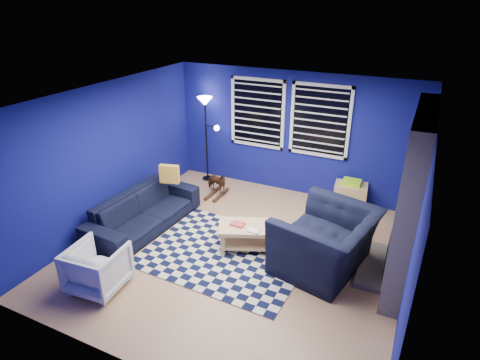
% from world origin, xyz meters
% --- Properties ---
extents(floor, '(5.00, 5.00, 0.00)m').
position_xyz_m(floor, '(0.00, 0.00, 0.00)').
color(floor, tan).
rests_on(floor, ground).
extents(ceiling, '(5.00, 5.00, 0.00)m').
position_xyz_m(ceiling, '(0.00, 0.00, 2.50)').
color(ceiling, white).
rests_on(ceiling, wall_back).
extents(wall_back, '(5.00, 0.00, 5.00)m').
position_xyz_m(wall_back, '(0.00, 2.50, 1.25)').
color(wall_back, navy).
rests_on(wall_back, floor).
extents(wall_left, '(0.00, 5.00, 5.00)m').
position_xyz_m(wall_left, '(-2.50, 0.00, 1.25)').
color(wall_left, navy).
rests_on(wall_left, floor).
extents(wall_right, '(0.00, 5.00, 5.00)m').
position_xyz_m(wall_right, '(2.50, 0.00, 1.25)').
color(wall_right, navy).
rests_on(wall_right, floor).
extents(fireplace, '(0.65, 2.00, 2.50)m').
position_xyz_m(fireplace, '(2.36, 0.50, 1.20)').
color(fireplace, gray).
rests_on(fireplace, floor).
extents(window_left, '(1.17, 0.06, 1.42)m').
position_xyz_m(window_left, '(-0.75, 2.46, 1.60)').
color(window_left, black).
rests_on(window_left, wall_back).
extents(window_right, '(1.17, 0.06, 1.42)m').
position_xyz_m(window_right, '(0.55, 2.46, 1.60)').
color(window_right, black).
rests_on(window_right, wall_back).
extents(tv, '(0.07, 1.00, 0.58)m').
position_xyz_m(tv, '(2.45, 2.00, 1.40)').
color(tv, black).
rests_on(tv, wall_right).
extents(rug, '(2.58, 2.09, 0.02)m').
position_xyz_m(rug, '(-0.14, -0.14, 0.01)').
color(rug, black).
rests_on(rug, floor).
extents(sofa, '(2.27, 1.00, 0.65)m').
position_xyz_m(sofa, '(-1.83, -0.05, 0.32)').
color(sofa, black).
rests_on(sofa, floor).
extents(armchair_big, '(1.67, 1.53, 0.93)m').
position_xyz_m(armchair_big, '(1.35, 0.18, 0.47)').
color(armchair_big, black).
rests_on(armchair_big, floor).
extents(armchair_bent, '(0.78, 0.80, 0.67)m').
position_xyz_m(armchair_bent, '(-1.40, -1.63, 0.34)').
color(armchair_bent, gray).
rests_on(armchair_bent, floor).
extents(rocking_horse, '(0.34, 0.57, 0.45)m').
position_xyz_m(rocking_horse, '(-1.27, 1.59, 0.30)').
color(rocking_horse, '#412715').
rests_on(rocking_horse, floor).
extents(coffee_table, '(1.06, 0.85, 0.46)m').
position_xyz_m(coffee_table, '(0.11, 0.12, 0.32)').
color(coffee_table, tan).
rests_on(coffee_table, rug).
extents(cabinet, '(0.65, 0.47, 0.59)m').
position_xyz_m(cabinet, '(1.32, 2.25, 0.26)').
color(cabinet, tan).
rests_on(cabinet, floor).
extents(floor_lamp, '(0.51, 0.31, 1.87)m').
position_xyz_m(floor_lamp, '(-1.83, 2.25, 1.53)').
color(floor_lamp, black).
rests_on(floor_lamp, floor).
extents(throw_pillow, '(0.37, 0.20, 0.34)m').
position_xyz_m(throw_pillow, '(-1.68, 0.58, 0.82)').
color(throw_pillow, gold).
rests_on(throw_pillow, sofa).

